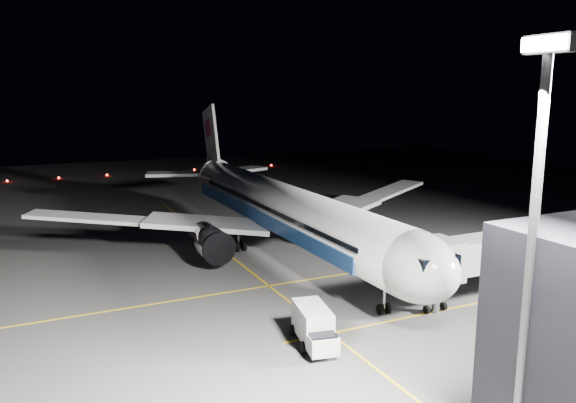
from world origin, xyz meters
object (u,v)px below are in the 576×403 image
at_px(airliner, 278,207).
at_px(safety_cone_a, 380,236).
at_px(safety_cone_c, 362,236).
at_px(floodlight_mast_south, 533,228).
at_px(baggage_tug, 362,218).
at_px(jet_bridge, 555,241).
at_px(service_truck, 314,326).
at_px(safety_cone_b, 330,255).

distance_m(airliner, safety_cone_a, 14.84).
bearing_deg(safety_cone_c, safety_cone_a, 66.42).
relative_size(floodlight_mast_south, baggage_tug, 7.23).
bearing_deg(safety_cone_c, jet_bridge, 15.03).
distance_m(floodlight_mast_south, service_truck, 20.02).
height_order(airliner, baggage_tug, airliner).
distance_m(service_truck, baggage_tug, 40.37).
relative_size(floodlight_mast_south, safety_cone_c, 36.61).
relative_size(service_truck, baggage_tug, 2.03).
height_order(airliner, service_truck, airliner).
xyz_separation_m(service_truck, safety_cone_c, (-24.68, 19.88, -1.22)).
xyz_separation_m(airliner, safety_cone_c, (-0.29, 11.78, -4.88)).
bearing_deg(safety_cone_a, jet_bridge, 10.26).
height_order(baggage_tug, safety_cone_a, baggage_tug).
height_order(airliner, safety_cone_a, airliner).
distance_m(service_truck, safety_cone_b, 22.53).
bearing_deg(service_truck, floodlight_mast_south, 18.15).
height_order(airliner, jet_bridge, airliner).
bearing_deg(safety_cone_a, baggage_tug, 163.06).
distance_m(baggage_tug, safety_cone_b, 18.07).
xyz_separation_m(airliner, safety_cone_a, (0.67, 14.00, -4.86)).
bearing_deg(safety_cone_b, safety_cone_c, 126.29).
bearing_deg(airliner, floodlight_mast_south, -8.33).
height_order(safety_cone_a, safety_cone_c, safety_cone_a).
relative_size(airliner, safety_cone_b, 118.74).
height_order(service_truck, baggage_tug, service_truck).
distance_m(airliner, jet_bridge, 29.31).
xyz_separation_m(safety_cone_a, safety_cone_c, (-0.97, -2.22, -0.02)).
height_order(jet_bridge, baggage_tug, jet_bridge).
bearing_deg(baggage_tug, airliner, -41.26).
distance_m(airliner, safety_cone_b, 8.33).
relative_size(safety_cone_a, safety_cone_c, 1.06).
relative_size(airliner, safety_cone_c, 108.72).
xyz_separation_m(airliner, floodlight_mast_south, (41.08, -6.01, 7.21)).
height_order(jet_bridge, service_truck, jet_bridge).
height_order(safety_cone_a, safety_cone_b, safety_cone_a).
relative_size(airliner, jet_bridge, 1.79).
bearing_deg(service_truck, jet_bridge, 103.91).
distance_m(safety_cone_b, safety_cone_c, 9.65).
distance_m(airliner, baggage_tug, 18.71).
distance_m(safety_cone_a, safety_cone_b, 11.07).
bearing_deg(safety_cone_b, floodlight_mast_south, -15.69).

